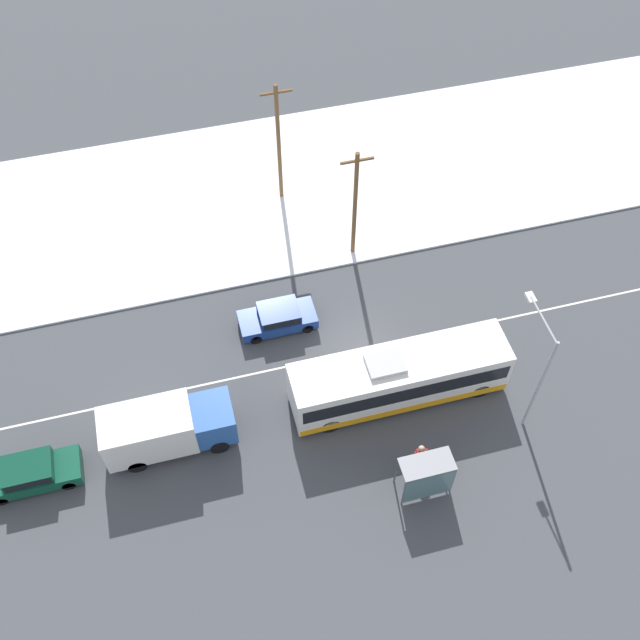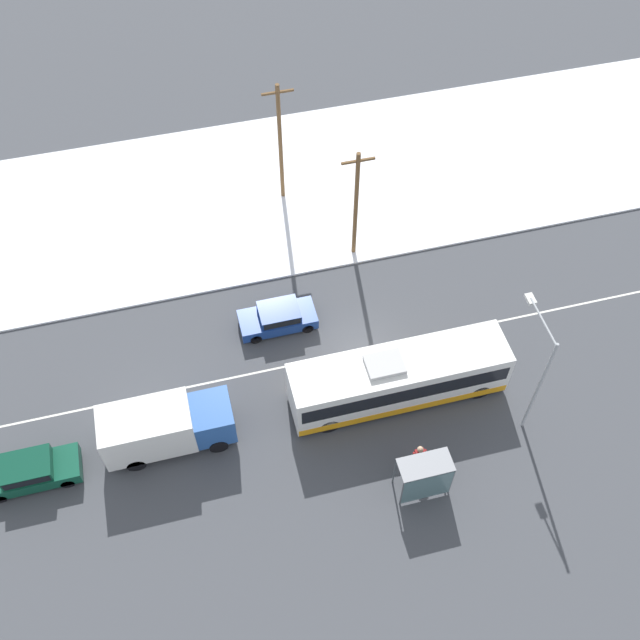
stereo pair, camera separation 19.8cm
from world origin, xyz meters
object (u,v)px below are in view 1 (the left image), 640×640
at_px(utility_pole_roadside, 355,204).
at_px(city_bus, 399,377).
at_px(sedan_car, 278,317).
at_px(parked_car_near_truck, 31,473).
at_px(pedestrian_at_stop, 420,454).
at_px(streetlamp, 538,363).
at_px(utility_pole_snowlot, 279,142).
at_px(bus_shelter, 428,476).
at_px(box_truck, 165,428).

bearing_deg(utility_pole_roadside, city_bus, -93.17).
distance_m(sedan_car, utility_pole_roadside, 7.46).
height_order(parked_car_near_truck, pedestrian_at_stop, pedestrian_at_stop).
relative_size(city_bus, streetlamp, 1.55).
relative_size(parked_car_near_truck, utility_pole_snowlot, 0.53).
bearing_deg(utility_pole_snowlot, sedan_car, -103.93).
height_order(bus_shelter, streetlamp, streetlamp).
height_order(sedan_car, utility_pole_snowlot, utility_pole_snowlot).
distance_m(box_truck, sedan_car, 8.75).
height_order(box_truck, bus_shelter, box_truck).
xyz_separation_m(city_bus, utility_pole_snowlot, (-2.43, 15.41, 2.74)).
distance_m(bus_shelter, utility_pole_snowlot, 21.05).
distance_m(city_bus, bus_shelter, 5.40).
distance_m(parked_car_near_truck, bus_shelter, 18.20).
bearing_deg(utility_pole_roadside, parked_car_near_truck, -151.42).
bearing_deg(bus_shelter, streetlamp, 25.29).
xyz_separation_m(pedestrian_at_stop, utility_pole_roadside, (0.80, 13.87, 2.79)).
bearing_deg(utility_pole_snowlot, parked_car_near_truck, -134.69).
bearing_deg(box_truck, city_bus, -0.66).
distance_m(bus_shelter, utility_pole_roadside, 15.42).
bearing_deg(utility_pole_roadside, box_truck, -141.15).
distance_m(pedestrian_at_stop, utility_pole_snowlot, 19.82).
xyz_separation_m(city_bus, streetlamp, (5.51, -2.57, 2.93)).
bearing_deg(pedestrian_at_stop, city_bus, 86.38).
bearing_deg(utility_pole_snowlot, box_truck, -120.71).
distance_m(pedestrian_at_stop, streetlamp, 6.83).
relative_size(box_truck, utility_pole_roadside, 0.83).
distance_m(sedan_car, parked_car_near_truck, 14.32).
height_order(city_bus, pedestrian_at_stop, city_bus).
distance_m(box_truck, streetlamp, 17.47).
relative_size(box_truck, parked_car_near_truck, 1.42).
xyz_separation_m(streetlamp, utility_pole_snowlot, (-7.94, 17.98, -0.19)).
height_order(city_bus, bus_shelter, city_bus).
relative_size(pedestrian_at_stop, utility_pole_roadside, 0.25).
bearing_deg(utility_pole_snowlot, streetlamp, -66.18).
xyz_separation_m(sedan_car, utility_pole_roadside, (5.38, 4.11, 3.15)).
bearing_deg(sedan_car, streetlamp, 141.25).
xyz_separation_m(city_bus, bus_shelter, (-0.44, -5.38, 0.11)).
distance_m(pedestrian_at_stop, utility_pole_roadside, 14.17).
bearing_deg(streetlamp, city_bus, 155.01).
relative_size(city_bus, utility_pole_roadside, 1.45).
height_order(parked_car_near_truck, bus_shelter, bus_shelter).
height_order(pedestrian_at_stop, utility_pole_roadside, utility_pole_roadside).
bearing_deg(bus_shelter, box_truck, 153.51).
bearing_deg(sedan_car, city_bus, 130.13).
relative_size(parked_car_near_truck, streetlamp, 0.63).
bearing_deg(box_truck, sedan_car, 39.99).
bearing_deg(utility_pole_snowlot, bus_shelter, -84.55).
height_order(sedan_car, utility_pole_roadside, utility_pole_roadside).
height_order(box_truck, streetlamp, streetlamp).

